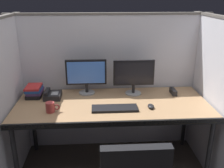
{
  "coord_description": "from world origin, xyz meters",
  "views": [
    {
      "loc": [
        -0.15,
        -1.96,
        1.76
      ],
      "look_at": [
        0.0,
        0.35,
        0.92
      ],
      "focal_mm": 39.98,
      "sensor_mm": 36.0,
      "label": 1
    }
  ],
  "objects_px": {
    "book_stack": "(34,91)",
    "monitor_left": "(86,74)",
    "red_stapler": "(173,92)",
    "monitor_right": "(134,75)",
    "desk_phone": "(52,95)",
    "keyboard_main": "(115,108)",
    "computer_mouse": "(151,106)",
    "coffee_mug": "(51,107)",
    "desk": "(112,108)"
  },
  "relations": [
    {
      "from": "book_stack",
      "to": "monitor_left",
      "type": "bearing_deg",
      "value": 5.25
    },
    {
      "from": "red_stapler",
      "to": "book_stack",
      "type": "relative_size",
      "value": 0.69
    },
    {
      "from": "monitor_left",
      "to": "monitor_right",
      "type": "relative_size",
      "value": 1.0
    },
    {
      "from": "book_stack",
      "to": "desk_phone",
      "type": "height_order",
      "value": "book_stack"
    },
    {
      "from": "keyboard_main",
      "to": "computer_mouse",
      "type": "distance_m",
      "value": 0.34
    },
    {
      "from": "computer_mouse",
      "to": "keyboard_main",
      "type": "bearing_deg",
      "value": -178.28
    },
    {
      "from": "coffee_mug",
      "to": "book_stack",
      "type": "bearing_deg",
      "value": 120.8
    },
    {
      "from": "monitor_right",
      "to": "computer_mouse",
      "type": "relative_size",
      "value": 4.48
    },
    {
      "from": "coffee_mug",
      "to": "desk_phone",
      "type": "relative_size",
      "value": 0.66
    },
    {
      "from": "desk",
      "to": "coffee_mug",
      "type": "height_order",
      "value": "coffee_mug"
    },
    {
      "from": "book_stack",
      "to": "desk_phone",
      "type": "distance_m",
      "value": 0.2
    },
    {
      "from": "coffee_mug",
      "to": "desk",
      "type": "bearing_deg",
      "value": 15.23
    },
    {
      "from": "book_stack",
      "to": "coffee_mug",
      "type": "relative_size",
      "value": 1.73
    },
    {
      "from": "keyboard_main",
      "to": "coffee_mug",
      "type": "relative_size",
      "value": 3.41
    },
    {
      "from": "coffee_mug",
      "to": "desk_phone",
      "type": "height_order",
      "value": "coffee_mug"
    },
    {
      "from": "keyboard_main",
      "to": "computer_mouse",
      "type": "height_order",
      "value": "computer_mouse"
    },
    {
      "from": "book_stack",
      "to": "desk_phone",
      "type": "bearing_deg",
      "value": -18.23
    },
    {
      "from": "desk",
      "to": "coffee_mug",
      "type": "relative_size",
      "value": 15.08
    },
    {
      "from": "desk_phone",
      "to": "desk",
      "type": "bearing_deg",
      "value": -15.28
    },
    {
      "from": "desk",
      "to": "book_stack",
      "type": "bearing_deg",
      "value": 164.01
    },
    {
      "from": "desk_phone",
      "to": "coffee_mug",
      "type": "bearing_deg",
      "value": -83.14
    },
    {
      "from": "monitor_right",
      "to": "book_stack",
      "type": "relative_size",
      "value": 1.97
    },
    {
      "from": "keyboard_main",
      "to": "red_stapler",
      "type": "distance_m",
      "value": 0.74
    },
    {
      "from": "coffee_mug",
      "to": "monitor_right",
      "type": "bearing_deg",
      "value": 25.61
    },
    {
      "from": "monitor_left",
      "to": "monitor_right",
      "type": "xyz_separation_m",
      "value": [
        0.5,
        -0.05,
        0.0
      ]
    },
    {
      "from": "monitor_left",
      "to": "book_stack",
      "type": "distance_m",
      "value": 0.57
    },
    {
      "from": "monitor_right",
      "to": "keyboard_main",
      "type": "relative_size",
      "value": 1.0
    },
    {
      "from": "desk",
      "to": "book_stack",
      "type": "xyz_separation_m",
      "value": [
        -0.81,
        0.23,
        0.11
      ]
    },
    {
      "from": "monitor_left",
      "to": "monitor_right",
      "type": "height_order",
      "value": "same"
    },
    {
      "from": "coffee_mug",
      "to": "desk_phone",
      "type": "distance_m",
      "value": 0.33
    },
    {
      "from": "desk",
      "to": "monitor_right",
      "type": "bearing_deg",
      "value": 44.24
    },
    {
      "from": "book_stack",
      "to": "keyboard_main",
      "type": "bearing_deg",
      "value": -24.38
    },
    {
      "from": "desk",
      "to": "keyboard_main",
      "type": "distance_m",
      "value": 0.15
    },
    {
      "from": "desk",
      "to": "monitor_left",
      "type": "bearing_deg",
      "value": 132.76
    },
    {
      "from": "computer_mouse",
      "to": "desk_phone",
      "type": "relative_size",
      "value": 0.51
    },
    {
      "from": "keyboard_main",
      "to": "desk_phone",
      "type": "xyz_separation_m",
      "value": [
        -0.63,
        0.31,
        0.02
      ]
    },
    {
      "from": "monitor_left",
      "to": "coffee_mug",
      "type": "relative_size",
      "value": 3.41
    },
    {
      "from": "desk",
      "to": "keyboard_main",
      "type": "height_order",
      "value": "keyboard_main"
    },
    {
      "from": "monitor_left",
      "to": "desk_phone",
      "type": "relative_size",
      "value": 2.26
    },
    {
      "from": "computer_mouse",
      "to": "book_stack",
      "type": "xyz_separation_m",
      "value": [
        -1.16,
        0.36,
        0.04
      ]
    },
    {
      "from": "book_stack",
      "to": "desk_phone",
      "type": "xyz_separation_m",
      "value": [
        0.19,
        -0.06,
        -0.02
      ]
    },
    {
      "from": "monitor_left",
      "to": "monitor_right",
      "type": "bearing_deg",
      "value": -5.32
    },
    {
      "from": "desk",
      "to": "monitor_right",
      "type": "distance_m",
      "value": 0.43
    },
    {
      "from": "monitor_right",
      "to": "coffee_mug",
      "type": "height_order",
      "value": "monitor_right"
    },
    {
      "from": "computer_mouse",
      "to": "coffee_mug",
      "type": "height_order",
      "value": "coffee_mug"
    },
    {
      "from": "monitor_left",
      "to": "keyboard_main",
      "type": "height_order",
      "value": "monitor_left"
    },
    {
      "from": "desk",
      "to": "monitor_left",
      "type": "height_order",
      "value": "monitor_left"
    },
    {
      "from": "computer_mouse",
      "to": "book_stack",
      "type": "relative_size",
      "value": 0.44
    },
    {
      "from": "desk",
      "to": "keyboard_main",
      "type": "bearing_deg",
      "value": -84.9
    },
    {
      "from": "monitor_left",
      "to": "computer_mouse",
      "type": "relative_size",
      "value": 4.48
    }
  ]
}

